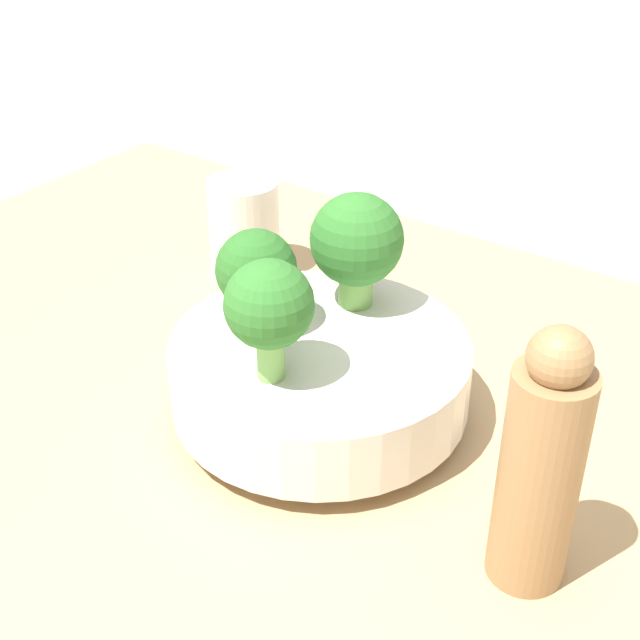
% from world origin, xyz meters
% --- Properties ---
extents(ground_plane, '(6.00, 6.00, 0.00)m').
position_xyz_m(ground_plane, '(0.00, 0.00, 0.00)').
color(ground_plane, beige).
extents(table, '(1.08, 0.71, 0.03)m').
position_xyz_m(table, '(0.00, 0.00, 0.02)').
color(table, tan).
rests_on(table, ground_plane).
extents(bowl, '(0.22, 0.22, 0.07)m').
position_xyz_m(bowl, '(0.01, -0.01, 0.07)').
color(bowl, silver).
rests_on(bowl, table).
extents(broccoli_floret_back, '(0.06, 0.06, 0.09)m').
position_xyz_m(broccoli_floret_back, '(0.02, 0.04, 0.15)').
color(broccoli_floret_back, '#7AB256').
rests_on(broccoli_floret_back, bowl).
extents(broccoli_floret_right, '(0.06, 0.06, 0.08)m').
position_xyz_m(broccoli_floret_right, '(0.06, -0.01, 0.14)').
color(broccoli_floret_right, '#609347').
rests_on(broccoli_floret_right, bowl).
extents(broccoli_floret_front, '(0.07, 0.07, 0.09)m').
position_xyz_m(broccoli_floret_front, '(0.02, -0.08, 0.15)').
color(broccoli_floret_front, '#7AB256').
rests_on(broccoli_floret_front, bowl).
extents(cup, '(0.07, 0.07, 0.09)m').
position_xyz_m(cup, '(0.21, -0.16, 0.08)').
color(cup, silver).
rests_on(cup, table).
extents(pepper_mill, '(0.05, 0.05, 0.18)m').
position_xyz_m(pepper_mill, '(-0.18, 0.04, 0.12)').
color(pepper_mill, '#997047').
rests_on(pepper_mill, table).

